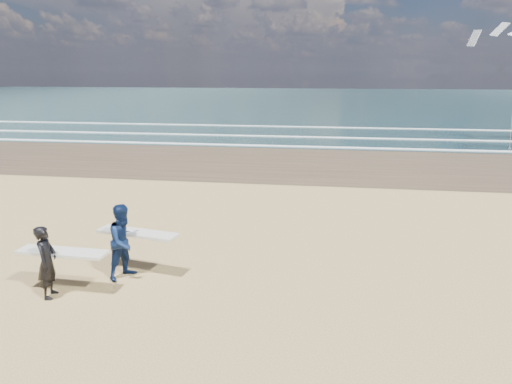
# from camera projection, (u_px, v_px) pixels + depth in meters

# --- Properties ---
(ocean) EXTENTS (220.00, 100.00, 0.02)m
(ocean) POSITION_uv_depth(u_px,v_px,m) (415.00, 101.00, 76.12)
(ocean) COLOR #173133
(ocean) RESTS_ON ground
(surfer_near) EXTENTS (2.22, 1.00, 1.76)m
(surfer_near) POSITION_uv_depth(u_px,v_px,m) (49.00, 260.00, 10.66)
(surfer_near) COLOR black
(surfer_near) RESTS_ON ground
(surfer_far) EXTENTS (2.26, 1.40, 1.96)m
(surfer_far) POSITION_uv_depth(u_px,v_px,m) (125.00, 241.00, 11.65)
(surfer_far) COLOR #0C1C43
(surfer_far) RESTS_ON ground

